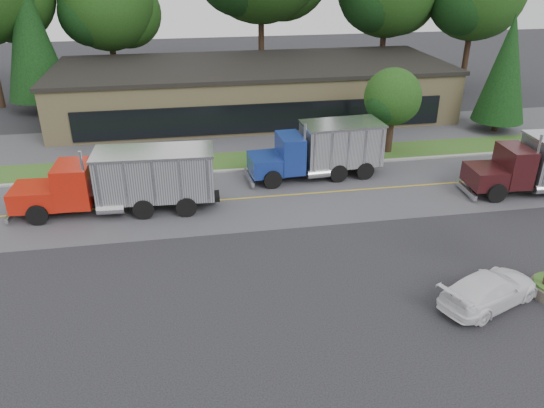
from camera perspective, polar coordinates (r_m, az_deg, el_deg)
The scene contains 14 objects.
ground at distance 22.83m, azimuth 2.22°, elevation -8.78°, with size 140.00×140.00×0.00m, color #37373D.
road at distance 30.53m, azimuth -1.27°, elevation 0.72°, with size 60.00×8.00×0.02m, color slate.
center_line at distance 30.53m, azimuth -1.27°, elevation 0.72°, with size 60.00×0.12×0.01m, color gold.
curb at distance 34.35m, azimuth -2.34°, elevation 3.66°, with size 60.00×0.30×0.12m, color #9E9E99.
grass_verge at distance 36.01m, azimuth -2.73°, elevation 4.72°, with size 60.00×3.40×0.03m, color #2F541C.
far_parking at distance 40.68m, azimuth -3.65°, elevation 7.22°, with size 60.00×7.00×0.02m, color slate.
strip_mall at distance 46.08m, azimuth -2.07°, elevation 12.08°, with size 32.00×12.00×4.00m, color tan.
tree_far_b at distance 52.98m, azimuth -17.14°, elevation 19.57°, with size 8.93×8.40×12.74m.
evergreen_left at distance 50.19m, azimuth -24.60°, elevation 16.33°, with size 5.25×5.25×11.93m.
evergreen_right at distance 44.35m, azimuth 23.88°, elevation 13.20°, with size 3.89×3.89×8.85m.
tree_verge at distance 37.43m, azimuth 12.89°, elevation 10.91°, with size 4.10×3.86×5.84m.
dump_truck_red at distance 29.34m, azimuth -15.25°, elevation 2.56°, with size 10.91×3.11×3.36m.
dump_truck_blue at distance 32.97m, azimuth 5.55°, elevation 5.95°, with size 8.44×3.13×3.36m.
rally_car at distance 23.12m, azimuth 22.37°, elevation -8.48°, with size 1.89×4.65×1.35m, color white.
Camera 1 is at (-4.09, -18.34, 12.97)m, focal length 35.00 mm.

